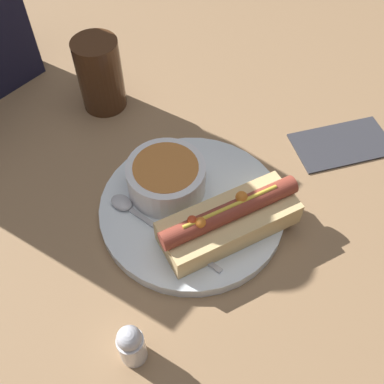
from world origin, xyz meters
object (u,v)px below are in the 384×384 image
spoon (140,215)px  salt_shaker (131,345)px  hot_dog (230,219)px  soup_bowl (166,177)px  drinking_glass (100,75)px

spoon → salt_shaker: salt_shaker is taller
hot_dog → salt_shaker: bearing=-153.5°
soup_bowl → hot_dog: bearing=-88.2°
hot_dog → spoon: (-0.06, 0.10, -0.02)m
salt_shaker → spoon: bearing=41.3°
drinking_glass → salt_shaker: drinking_glass is taller
spoon → hot_dog: bearing=-151.0°
hot_dog → salt_shaker: 0.19m
hot_dog → drinking_glass: bearing=99.2°
soup_bowl → drinking_glass: (0.08, 0.21, 0.02)m
spoon → salt_shaker: (-0.13, -0.11, 0.01)m
drinking_glass → hot_dog: bearing=-103.3°
hot_dog → salt_shaker: (-0.19, -0.01, -0.01)m
soup_bowl → spoon: size_ratio=0.59×
soup_bowl → drinking_glass: bearing=69.6°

